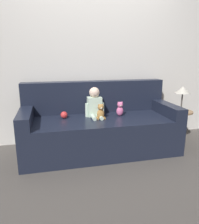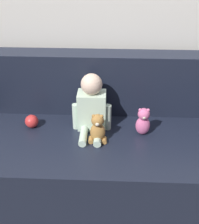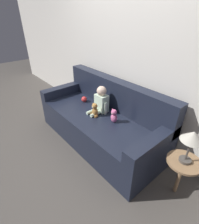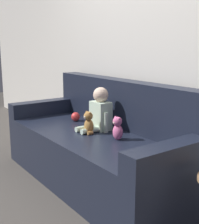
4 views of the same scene
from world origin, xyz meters
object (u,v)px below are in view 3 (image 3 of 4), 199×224
object	(u,v)px
teddy_bear_brown	(95,110)
side_table	(188,150)
couch	(101,122)
toy_ball	(84,99)
person_baby	(101,101)
plush_toy_side	(114,116)

from	to	relation	value
teddy_bear_brown	side_table	size ratio (longest dim) A/B	0.24
couch	toy_ball	distance (m)	0.51
teddy_bear_brown	side_table	xyz separation A→B (m)	(1.29, 0.15, 0.06)
toy_ball	person_baby	bearing A→B (deg)	1.16
teddy_bear_brown	person_baby	bearing A→B (deg)	107.21
teddy_bear_brown	toy_ball	world-z (taller)	teddy_bear_brown
plush_toy_side	toy_ball	size ratio (longest dim) A/B	2.16
person_baby	plush_toy_side	size ratio (longest dim) A/B	2.00
teddy_bear_brown	plush_toy_side	bearing A→B (deg)	17.58
couch	teddy_bear_brown	size ratio (longest dim) A/B	10.19
toy_ball	teddy_bear_brown	bearing A→B (deg)	-17.31
person_baby	teddy_bear_brown	distance (m)	0.18
couch	person_baby	size ratio (longest dim) A/B	5.17
plush_toy_side	toy_ball	bearing A→B (deg)	176.14
plush_toy_side	side_table	distance (m)	0.99
toy_ball	side_table	xyz separation A→B (m)	(1.75, 0.00, 0.11)
couch	toy_ball	size ratio (longest dim) A/B	22.42
side_table	toy_ball	bearing A→B (deg)	-179.92
couch	person_baby	xyz separation A→B (m)	(-0.05, 0.04, 0.32)
teddy_bear_brown	plush_toy_side	xyz separation A→B (m)	(0.30, 0.09, 0.00)
teddy_bear_brown	plush_toy_side	distance (m)	0.31
person_baby	toy_ball	world-z (taller)	person_baby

